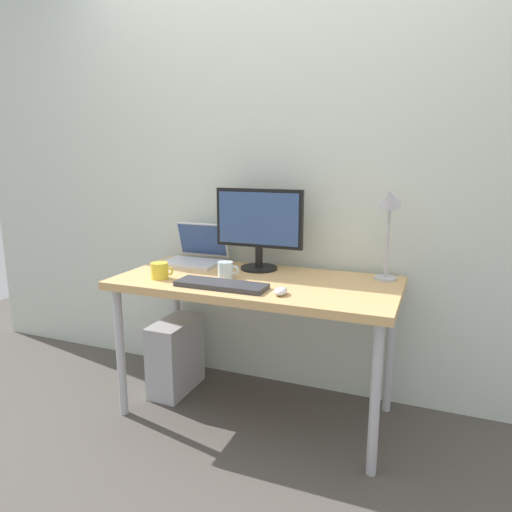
# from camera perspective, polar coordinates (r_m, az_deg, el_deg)

# --- Properties ---
(ground_plane) EXTENTS (6.00, 6.00, 0.00)m
(ground_plane) POSITION_cam_1_polar(r_m,az_deg,el_deg) (2.61, -0.00, -18.59)
(ground_plane) COLOR #4C4742
(back_wall) EXTENTS (4.40, 0.04, 2.60)m
(back_wall) POSITION_cam_1_polar(r_m,az_deg,el_deg) (2.62, 3.29, 11.32)
(back_wall) COLOR silver
(back_wall) RESTS_ON ground_plane
(desk) EXTENTS (1.41, 0.67, 0.73)m
(desk) POSITION_cam_1_polar(r_m,az_deg,el_deg) (2.35, -0.00, -4.43)
(desk) COLOR tan
(desk) RESTS_ON ground_plane
(monitor) EXTENTS (0.49, 0.20, 0.44)m
(monitor) POSITION_cam_1_polar(r_m,az_deg,el_deg) (2.49, 0.35, 3.91)
(monitor) COLOR black
(monitor) RESTS_ON desk
(laptop) EXTENTS (0.32, 0.28, 0.22)m
(laptop) POSITION_cam_1_polar(r_m,az_deg,el_deg) (2.71, -7.37, 0.38)
(laptop) COLOR silver
(laptop) RESTS_ON desk
(desk_lamp) EXTENTS (0.11, 0.16, 0.48)m
(desk_lamp) POSITION_cam_1_polar(r_m,az_deg,el_deg) (2.32, 16.00, 5.19)
(desk_lamp) COLOR #B2B2B7
(desk_lamp) RESTS_ON desk
(keyboard) EXTENTS (0.44, 0.14, 0.02)m
(keyboard) POSITION_cam_1_polar(r_m,az_deg,el_deg) (2.19, -4.31, -3.56)
(keyboard) COLOR #333338
(keyboard) RESTS_ON desk
(mouse) EXTENTS (0.06, 0.09, 0.03)m
(mouse) POSITION_cam_1_polar(r_m,az_deg,el_deg) (2.07, 3.06, -4.35)
(mouse) COLOR silver
(mouse) RESTS_ON desk
(coffee_mug) EXTENTS (0.12, 0.09, 0.08)m
(coffee_mug) POSITION_cam_1_polar(r_m,az_deg,el_deg) (2.38, -11.75, -1.77)
(coffee_mug) COLOR yellow
(coffee_mug) RESTS_ON desk
(glass_cup) EXTENTS (0.11, 0.08, 0.08)m
(glass_cup) POSITION_cam_1_polar(r_m,az_deg,el_deg) (2.34, -3.75, -1.73)
(glass_cup) COLOR silver
(glass_cup) RESTS_ON desk
(computer_tower) EXTENTS (0.18, 0.36, 0.42)m
(computer_tower) POSITION_cam_1_polar(r_m,az_deg,el_deg) (2.78, -9.86, -11.99)
(computer_tower) COLOR #B2B2B7
(computer_tower) RESTS_ON ground_plane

